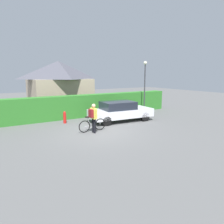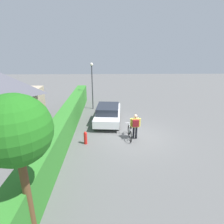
{
  "view_description": "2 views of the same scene",
  "coord_description": "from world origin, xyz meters",
  "px_view_note": "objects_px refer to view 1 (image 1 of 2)",
  "views": [
    {
      "loc": [
        -5.32,
        -10.17,
        3.29
      ],
      "look_at": [
        1.65,
        1.27,
        0.83
      ],
      "focal_mm": 33.62,
      "sensor_mm": 36.0,
      "label": 1
    },
    {
      "loc": [
        -11.17,
        1.85,
        5.65
      ],
      "look_at": [
        1.57,
        1.56,
        1.2
      ],
      "focal_mm": 30.19,
      "sensor_mm": 36.0,
      "label": 2
    }
  ],
  "objects_px": {
    "parked_car_near": "(120,111)",
    "street_lamp": "(145,80)",
    "bicycle": "(92,125)",
    "fire_hydrant": "(65,117)",
    "person_rider": "(93,115)"
  },
  "relations": [
    {
      "from": "fire_hydrant",
      "to": "person_rider",
      "type": "bearing_deg",
      "value": -78.99
    },
    {
      "from": "parked_car_near",
      "to": "bicycle",
      "type": "bearing_deg",
      "value": -153.79
    },
    {
      "from": "parked_car_near",
      "to": "street_lamp",
      "type": "distance_m",
      "value": 4.2
    },
    {
      "from": "street_lamp",
      "to": "fire_hydrant",
      "type": "relative_size",
      "value": 5.29
    },
    {
      "from": "bicycle",
      "to": "fire_hydrant",
      "type": "distance_m",
      "value": 2.86
    },
    {
      "from": "parked_car_near",
      "to": "person_rider",
      "type": "relative_size",
      "value": 2.74
    },
    {
      "from": "person_rider",
      "to": "parked_car_near",
      "type": "bearing_deg",
      "value": 30.41
    },
    {
      "from": "street_lamp",
      "to": "bicycle",
      "type": "bearing_deg",
      "value": -155.51
    },
    {
      "from": "person_rider",
      "to": "fire_hydrant",
      "type": "relative_size",
      "value": 2.04
    },
    {
      "from": "bicycle",
      "to": "person_rider",
      "type": "bearing_deg",
      "value": -107.24
    },
    {
      "from": "person_rider",
      "to": "bicycle",
      "type": "bearing_deg",
      "value": 72.76
    },
    {
      "from": "bicycle",
      "to": "fire_hydrant",
      "type": "relative_size",
      "value": 2.11
    },
    {
      "from": "street_lamp",
      "to": "person_rider",
      "type": "bearing_deg",
      "value": -153.44
    },
    {
      "from": "parked_car_near",
      "to": "fire_hydrant",
      "type": "bearing_deg",
      "value": 158.55
    },
    {
      "from": "parked_car_near",
      "to": "street_lamp",
      "type": "xyz_separation_m",
      "value": [
        3.38,
        1.44,
        2.04
      ]
    }
  ]
}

